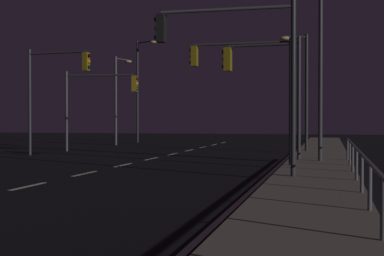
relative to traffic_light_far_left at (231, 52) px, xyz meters
The scene contains 14 objects.
ground_plane 6.93m from the traffic_light_far_left, 169.04° to the left, with size 112.00×112.00×0.00m, color black.
sidewalk_right 5.02m from the traffic_light_far_left, 21.38° to the left, with size 2.76×77.00×0.14m, color gray.
lane_markings_center 8.22m from the traffic_light_far_left, 140.05° to the left, with size 0.14×50.00×0.01m.
lane_edge_line 7.42m from the traffic_light_far_left, 80.08° to the left, with size 0.14×53.00×0.01m.
traffic_light_far_left is the anchor object (origin of this frame).
traffic_light_far_center 14.86m from the traffic_light_far_left, 139.00° to the left, with size 3.78×0.58×5.76m.
traffic_light_mid_left 8.10m from the traffic_light_far_left, 93.36° to the left, with size 5.27×0.48×5.61m.
traffic_light_mid_right 17.57m from the traffic_light_far_left, 126.56° to the left, with size 4.51×0.78×4.87m.
traffic_light_overhead_east 4.60m from the traffic_light_far_left, 84.83° to the left, with size 2.91×0.50×5.05m.
street_lamp_corner 7.76m from the traffic_light_far_left, 71.00° to the left, with size 1.66×1.44×8.04m.
street_lamp_far_end 29.96m from the traffic_light_far_left, 114.19° to the left, with size 2.01×1.13×8.49m.
street_lamp_across_street 25.78m from the traffic_light_far_left, 118.80° to the left, with size 0.79×1.84×6.67m.
street_lamp_median 15.07m from the traffic_light_far_left, 83.88° to the left, with size 1.58×0.72×6.67m.
barrier_fence 7.33m from the traffic_light_far_left, 53.21° to the right, with size 0.09×26.50×0.98m.
Camera 1 is at (8.57, -2.34, 1.97)m, focal length 54.28 mm.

